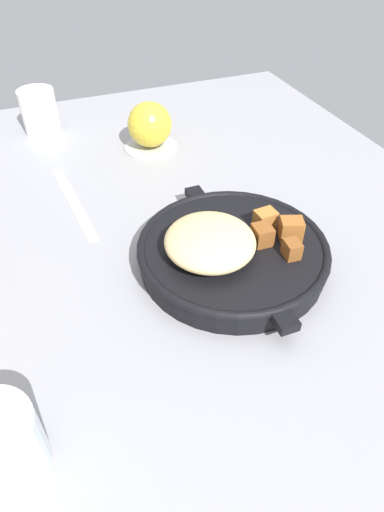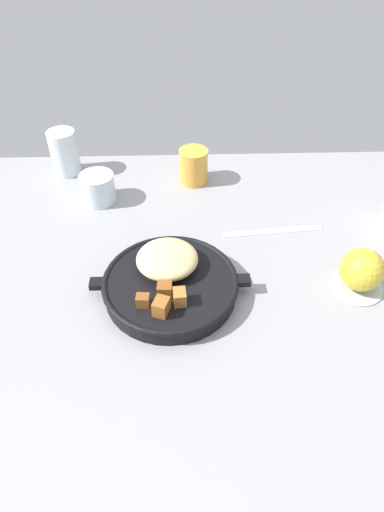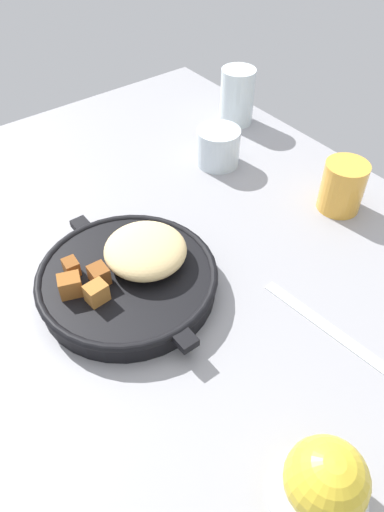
% 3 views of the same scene
% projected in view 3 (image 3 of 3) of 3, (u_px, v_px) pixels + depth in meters
% --- Properties ---
extents(ground_plane, '(1.19, 0.92, 0.02)m').
position_uv_depth(ground_plane, '(177.00, 297.00, 0.69)').
color(ground_plane, gray).
extents(cast_iron_skillet, '(0.30, 0.25, 0.07)m').
position_uv_depth(cast_iron_skillet, '(130.00, 275.00, 0.67)').
color(cast_iron_skillet, black).
rests_on(cast_iron_skillet, ground_plane).
extents(saucer_plate, '(0.10, 0.10, 0.01)m').
position_uv_depth(saucer_plate, '(318.00, 496.00, 0.48)').
color(saucer_plate, '#B7BABF').
rests_on(saucer_plate, ground_plane).
extents(red_apple, '(0.08, 0.08, 0.08)m').
position_uv_depth(red_apple, '(326.00, 480.00, 0.45)').
color(red_apple, gold).
rests_on(red_apple, saucer_plate).
extents(butter_knife, '(0.22, 0.04, 0.00)m').
position_uv_depth(butter_knife, '(332.00, 330.00, 0.63)').
color(butter_knife, silver).
rests_on(butter_knife, ground_plane).
extents(water_glass_tall, '(0.07, 0.07, 0.11)m').
position_uv_depth(water_glass_tall, '(237.00, 96.00, 0.98)').
color(water_glass_tall, silver).
rests_on(water_glass_tall, ground_plane).
extents(water_glass_short, '(0.08, 0.08, 0.07)m').
position_uv_depth(water_glass_short, '(218.00, 147.00, 0.89)').
color(water_glass_short, silver).
rests_on(water_glass_short, ground_plane).
extents(juice_glass_amber, '(0.07, 0.07, 0.09)m').
position_uv_depth(juice_glass_amber, '(343.00, 187.00, 0.79)').
color(juice_glass_amber, gold).
rests_on(juice_glass_amber, ground_plane).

